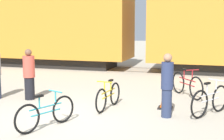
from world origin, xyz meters
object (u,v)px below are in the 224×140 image
(bicycle_yellow, at_px, (108,96))
(bicycle_teal, at_px, (46,113))
(freight_train, at_px, (140,18))
(bicycle_silver, at_px, (210,100))
(traffic_cone, at_px, (165,100))
(person_in_navy, at_px, (167,85))
(person_in_red, at_px, (29,75))
(bicycle_maroon, at_px, (187,85))

(bicycle_yellow, bearing_deg, bicycle_teal, -112.93)
(freight_train, height_order, bicycle_yellow, freight_train)
(bicycle_silver, xyz_separation_m, traffic_cone, (-1.21, 0.32, -0.14))
(bicycle_yellow, distance_m, bicycle_teal, 2.21)
(freight_train, bearing_deg, bicycle_yellow, -84.37)
(freight_train, relative_size, bicycle_teal, 15.42)
(bicycle_yellow, bearing_deg, freight_train, 95.63)
(freight_train, bearing_deg, person_in_navy, -73.37)
(bicycle_silver, bearing_deg, traffic_cone, 165.39)
(bicycle_yellow, height_order, person_in_navy, person_in_navy)
(person_in_navy, bearing_deg, traffic_cone, -78.24)
(bicycle_silver, bearing_deg, person_in_navy, -153.55)
(bicycle_teal, height_order, person_in_navy, person_in_navy)
(bicycle_teal, relative_size, person_in_red, 0.99)
(person_in_red, xyz_separation_m, person_in_navy, (4.44, -0.69, 0.04))
(person_in_red, distance_m, traffic_cone, 4.34)
(person_in_navy, bearing_deg, bicycle_maroon, -95.27)
(bicycle_yellow, xyz_separation_m, person_in_navy, (1.69, -0.36, 0.48))
(freight_train, distance_m, bicycle_yellow, 8.28)
(person_in_red, height_order, traffic_cone, person_in_red)
(traffic_cone, bearing_deg, person_in_navy, -80.69)
(person_in_red, xyz_separation_m, traffic_cone, (4.30, 0.16, -0.55))
(bicycle_maroon, height_order, traffic_cone, bicycle_maroon)
(bicycle_silver, relative_size, traffic_cone, 2.67)
(bicycle_silver, relative_size, bicycle_yellow, 0.89)
(bicycle_silver, xyz_separation_m, bicycle_yellow, (-2.76, -0.18, -0.03))
(bicycle_silver, height_order, person_in_red, person_in_red)
(bicycle_silver, bearing_deg, freight_train, 114.63)
(bicycle_yellow, relative_size, bicycle_teal, 1.02)
(freight_train, height_order, person_in_red, freight_train)
(bicycle_maroon, distance_m, traffic_cone, 1.79)
(freight_train, height_order, bicycle_maroon, freight_train)
(bicycle_silver, distance_m, person_in_red, 5.53)
(bicycle_teal, relative_size, person_in_navy, 0.97)
(bicycle_yellow, bearing_deg, person_in_red, 173.06)
(bicycle_teal, bearing_deg, person_in_navy, 33.36)
(freight_train, distance_m, bicycle_teal, 10.21)
(bicycle_silver, height_order, bicycle_teal, bicycle_silver)
(freight_train, distance_m, traffic_cone, 8.14)
(freight_train, height_order, bicycle_silver, freight_train)
(bicycle_silver, xyz_separation_m, person_in_red, (-5.52, 0.16, 0.41))
(bicycle_maroon, bearing_deg, freight_train, 116.30)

